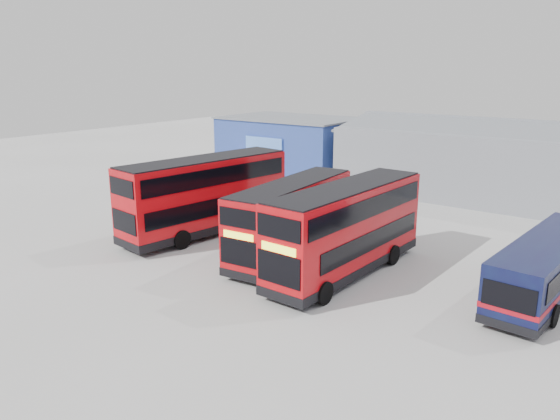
{
  "coord_description": "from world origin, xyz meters",
  "views": [
    {
      "loc": [
        15.33,
        -23.44,
        9.73
      ],
      "look_at": [
        -1.75,
        -0.3,
        2.1
      ],
      "focal_mm": 35.0,
      "sensor_mm": 36.0,
      "label": 1
    }
  ],
  "objects_px": {
    "office_block": "(291,145)",
    "double_decker_left": "(206,197)",
    "maintenance_shed": "(552,166)",
    "single_decker_blue": "(547,269)",
    "panel_van": "(242,163)",
    "double_decker_centre": "(292,220)",
    "double_decker_right": "(346,231)"
  },
  "relations": [
    {
      "from": "double_decker_left",
      "to": "double_decker_right",
      "type": "relative_size",
      "value": 1.06
    },
    {
      "from": "double_decker_right",
      "to": "maintenance_shed",
      "type": "bearing_deg",
      "value": 79.9
    },
    {
      "from": "office_block",
      "to": "double_decker_centre",
      "type": "bearing_deg",
      "value": -54.56
    },
    {
      "from": "double_decker_left",
      "to": "double_decker_centre",
      "type": "height_order",
      "value": "double_decker_left"
    },
    {
      "from": "double_decker_left",
      "to": "panel_van",
      "type": "bearing_deg",
      "value": -48.7
    },
    {
      "from": "single_decker_blue",
      "to": "panel_van",
      "type": "xyz_separation_m",
      "value": [
        -27.79,
        12.56,
        -0.08
      ]
    },
    {
      "from": "maintenance_shed",
      "to": "double_decker_left",
      "type": "height_order",
      "value": "maintenance_shed"
    },
    {
      "from": "double_decker_right",
      "to": "office_block",
      "type": "bearing_deg",
      "value": 133.5
    },
    {
      "from": "panel_van",
      "to": "maintenance_shed",
      "type": "bearing_deg",
      "value": 12.05
    },
    {
      "from": "double_decker_centre",
      "to": "double_decker_left",
      "type": "bearing_deg",
      "value": 172.35
    },
    {
      "from": "double_decker_centre",
      "to": "single_decker_blue",
      "type": "xyz_separation_m",
      "value": [
        11.82,
        2.25,
        -0.67
      ]
    },
    {
      "from": "office_block",
      "to": "double_decker_right",
      "type": "distance_m",
      "value": 26.15
    },
    {
      "from": "office_block",
      "to": "double_decker_centre",
      "type": "relative_size",
      "value": 1.28
    },
    {
      "from": "single_decker_blue",
      "to": "maintenance_shed",
      "type": "bearing_deg",
      "value": -75.27
    },
    {
      "from": "double_decker_left",
      "to": "panel_van",
      "type": "xyz_separation_m",
      "value": [
        -9.56,
        14.51,
        -1.04
      ]
    },
    {
      "from": "panel_van",
      "to": "double_decker_centre",
      "type": "bearing_deg",
      "value": -45.66
    },
    {
      "from": "office_block",
      "to": "panel_van",
      "type": "xyz_separation_m",
      "value": [
        -2.27,
        -4.44,
        -1.34
      ]
    },
    {
      "from": "maintenance_shed",
      "to": "panel_van",
      "type": "bearing_deg",
      "value": -165.13
    },
    {
      "from": "office_block",
      "to": "double_decker_left",
      "type": "relative_size",
      "value": 1.11
    },
    {
      "from": "panel_van",
      "to": "single_decker_blue",
      "type": "bearing_deg",
      "value": -27.14
    },
    {
      "from": "single_decker_blue",
      "to": "double_decker_left",
      "type": "bearing_deg",
      "value": 10.34
    },
    {
      "from": "double_decker_right",
      "to": "panel_van",
      "type": "height_order",
      "value": "double_decker_right"
    },
    {
      "from": "office_block",
      "to": "single_decker_blue",
      "type": "relative_size",
      "value": 1.24
    },
    {
      "from": "office_block",
      "to": "single_decker_blue",
      "type": "bearing_deg",
      "value": -33.66
    },
    {
      "from": "maintenance_shed",
      "to": "single_decker_blue",
      "type": "bearing_deg",
      "value": -79.51
    },
    {
      "from": "double_decker_left",
      "to": "double_decker_centre",
      "type": "distance_m",
      "value": 6.42
    },
    {
      "from": "maintenance_shed",
      "to": "double_decker_right",
      "type": "relative_size",
      "value": 2.94
    },
    {
      "from": "maintenance_shed",
      "to": "single_decker_blue",
      "type": "relative_size",
      "value": 3.08
    },
    {
      "from": "office_block",
      "to": "double_decker_right",
      "type": "relative_size",
      "value": 1.19
    },
    {
      "from": "double_decker_right",
      "to": "panel_van",
      "type": "relative_size",
      "value": 2.01
    },
    {
      "from": "office_block",
      "to": "panel_van",
      "type": "distance_m",
      "value": 5.16
    },
    {
      "from": "double_decker_left",
      "to": "double_decker_centre",
      "type": "xyz_separation_m",
      "value": [
        6.4,
        -0.3,
        -0.29
      ]
    }
  ]
}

